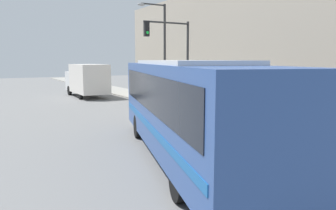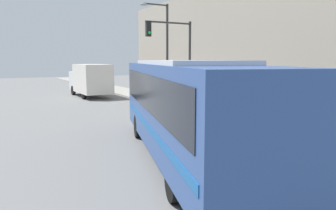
% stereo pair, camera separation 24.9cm
% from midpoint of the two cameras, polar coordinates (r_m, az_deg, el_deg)
% --- Properties ---
extents(ground_plane, '(120.00, 120.00, 0.00)m').
position_cam_midpoint_polar(ground_plane, '(10.65, 11.75, -11.01)').
color(ground_plane, slate).
extents(sidewalk, '(3.31, 70.00, 0.13)m').
position_cam_midpoint_polar(sidewalk, '(30.60, -4.02, 1.59)').
color(sidewalk, gray).
rests_on(sidewalk, ground_plane).
extents(building_facade, '(6.00, 23.75, 8.53)m').
position_cam_midpoint_polar(building_facade, '(26.91, 11.68, 9.54)').
color(building_facade, '#9E9384').
rests_on(building_facade, ground_plane).
extents(city_bus, '(5.72, 11.82, 3.40)m').
position_cam_midpoint_polar(city_bus, '(11.05, 3.62, 0.30)').
color(city_bus, '#2D4C8C').
rests_on(city_bus, ground_plane).
extents(delivery_truck, '(2.42, 6.76, 3.00)m').
position_cam_midpoint_polar(delivery_truck, '(31.14, -13.18, 4.41)').
color(delivery_truck, silver).
rests_on(delivery_truck, ground_plane).
extents(fire_hydrant, '(0.26, 0.36, 0.71)m').
position_cam_midpoint_polar(fire_hydrant, '(16.11, 18.55, -3.02)').
color(fire_hydrant, '#999999').
rests_on(fire_hydrant, sidewalk).
extents(traffic_light_pole, '(3.28, 0.35, 5.74)m').
position_cam_midpoint_polar(traffic_light_pole, '(21.26, 1.70, 9.57)').
color(traffic_light_pole, '#2D2D2D').
rests_on(traffic_light_pole, sidewalk).
extents(parking_meter, '(0.14, 0.14, 1.29)m').
position_cam_midpoint_polar(parking_meter, '(19.96, 7.35, 0.88)').
color(parking_meter, '#2D2D2D').
rests_on(parking_meter, sidewalk).
extents(street_lamp, '(2.27, 0.28, 7.32)m').
position_cam_midpoint_polar(street_lamp, '(24.55, -0.41, 10.27)').
color(street_lamp, '#2D2D2D').
rests_on(street_lamp, sidewalk).
extents(pedestrian_near_corner, '(0.34, 0.34, 1.86)m').
position_cam_midpoint_polar(pedestrian_near_corner, '(25.98, 0.88, 2.75)').
color(pedestrian_near_corner, slate).
rests_on(pedestrian_near_corner, sidewalk).
extents(pedestrian_mid_block, '(0.34, 0.34, 1.71)m').
position_cam_midpoint_polar(pedestrian_mid_block, '(16.75, 19.72, -0.87)').
color(pedestrian_mid_block, '#23283D').
rests_on(pedestrian_mid_block, sidewalk).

